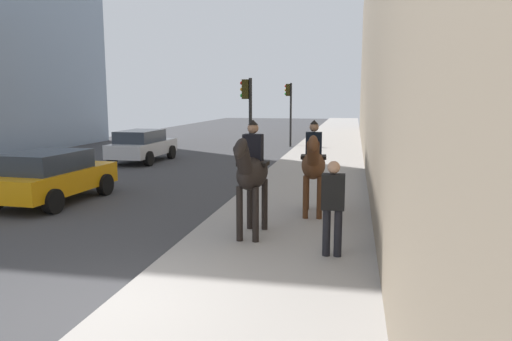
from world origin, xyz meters
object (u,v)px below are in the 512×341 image
mounted_horse_far (313,163)px  traffic_light_far_curb (289,104)px  traffic_light_near_curb (248,111)px  pedestrian_greeting (333,202)px  car_mid_lane (51,175)px  mounted_horse_near (252,172)px  car_near_lane (142,145)px

mounted_horse_far → traffic_light_far_curb: size_ratio=0.61×
traffic_light_near_curb → traffic_light_far_curb: 11.02m
pedestrian_greeting → traffic_light_near_curb: bearing=21.8°
mounted_horse_far → car_mid_lane: (0.42, 7.26, -0.60)m
traffic_light_near_curb → mounted_horse_near: bearing=-167.0°
mounted_horse_far → car_mid_lane: 7.30m
car_near_lane → traffic_light_far_curb: 9.96m
mounted_horse_far → car_mid_lane: mounted_horse_far is taller
traffic_light_near_curb → car_mid_lane: bearing=141.1°
mounted_horse_near → car_mid_lane: mounted_horse_near is taller
pedestrian_greeting → mounted_horse_near: bearing=61.0°
mounted_horse_far → pedestrian_greeting: size_ratio=1.33×
pedestrian_greeting → traffic_light_far_curb: traffic_light_far_curb is taller
pedestrian_greeting → car_mid_lane: (3.38, 7.86, -0.33)m
pedestrian_greeting → car_near_lane: pedestrian_greeting is taller
mounted_horse_near → traffic_light_near_curb: bearing=-166.4°
car_mid_lane → car_near_lane: bearing=10.3°
car_near_lane → traffic_light_far_curb: traffic_light_far_curb is taller
car_near_lane → car_mid_lane: 8.48m
car_mid_lane → mounted_horse_near: bearing=-109.2°
car_near_lane → traffic_light_near_curb: (-2.96, -5.56, 1.65)m
traffic_light_near_curb → traffic_light_far_curb: bearing=-0.2°
car_near_lane → mounted_horse_near: bearing=-145.0°
car_near_lane → traffic_light_near_curb: size_ratio=1.14×
car_near_lane → car_mid_lane: bearing=-171.3°
mounted_horse_near → traffic_light_far_curb: 19.02m
pedestrian_greeting → traffic_light_far_curb: 20.18m
pedestrian_greeting → car_mid_lane: pedestrian_greeting is taller
mounted_horse_far → traffic_light_near_curb: bearing=-157.7°
car_near_lane → traffic_light_near_curb: traffic_light_near_curb is taller
pedestrian_greeting → traffic_light_near_curb: (8.81, 3.48, 1.32)m
mounted_horse_far → car_mid_lane: size_ratio=0.57×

